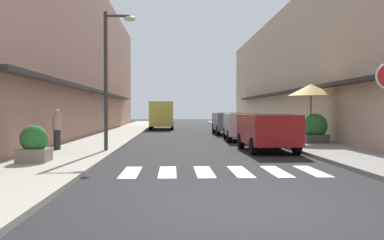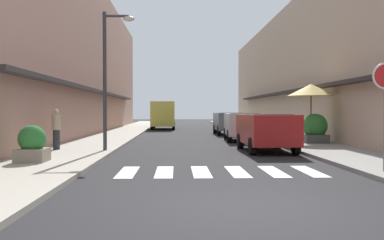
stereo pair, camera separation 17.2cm
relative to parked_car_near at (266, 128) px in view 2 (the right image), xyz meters
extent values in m
plane|color=#232326|center=(-2.40, 10.13, -0.92)|extent=(109.79, 109.79, 0.00)
cube|color=#ADA899|center=(-7.27, 10.13, -0.86)|extent=(2.83, 69.87, 0.12)
cube|color=gray|center=(2.47, 10.13, -0.86)|extent=(2.83, 69.87, 0.12)
cube|color=#A87A6B|center=(-11.18, 11.62, 4.19)|extent=(5.00, 46.91, 10.23)
cube|color=#332D2D|center=(-8.43, 11.62, 1.88)|extent=(0.50, 32.84, 0.16)
cube|color=#C6B299|center=(6.38, 11.62, 3.42)|extent=(5.00, 46.91, 8.69)
cube|color=#332D2D|center=(3.63, 11.62, 1.88)|extent=(0.50, 32.84, 0.16)
cube|color=silver|center=(-4.78, -5.64, -0.91)|extent=(0.45, 2.20, 0.01)
cube|color=silver|center=(-3.83, -5.64, -0.91)|extent=(0.45, 2.20, 0.01)
cube|color=silver|center=(-2.88, -5.64, -0.91)|extent=(0.45, 2.20, 0.01)
cube|color=silver|center=(-1.93, -5.64, -0.91)|extent=(0.45, 2.20, 0.01)
cube|color=silver|center=(-0.98, -5.64, -0.91)|extent=(0.45, 2.20, 0.01)
cube|color=silver|center=(-0.03, -5.64, -0.91)|extent=(0.45, 2.20, 0.01)
cube|color=maroon|center=(0.00, 0.04, -0.04)|extent=(1.80, 4.12, 1.13)
cube|color=black|center=(0.00, -0.17, 0.27)|extent=(1.50, 2.31, 0.56)
cylinder|color=black|center=(-0.81, 1.38, -0.60)|extent=(0.23, 0.64, 0.64)
cylinder|color=black|center=(0.78, 1.40, -0.60)|extent=(0.23, 0.64, 0.64)
cylinder|color=black|center=(-0.78, -1.32, -0.60)|extent=(0.23, 0.64, 0.64)
cylinder|color=black|center=(0.81, -1.30, -0.60)|extent=(0.23, 0.64, 0.64)
cube|color=silver|center=(0.00, 6.13, -0.04)|extent=(1.95, 4.15, 1.13)
cube|color=black|center=(0.00, 5.93, 0.27)|extent=(1.58, 2.35, 0.56)
cylinder|color=black|center=(-0.73, 7.51, -0.60)|extent=(0.25, 0.65, 0.64)
cylinder|color=black|center=(0.86, 7.43, -0.60)|extent=(0.25, 0.65, 0.64)
cylinder|color=black|center=(-0.86, 4.83, -0.60)|extent=(0.25, 0.65, 0.64)
cylinder|color=black|center=(0.73, 4.75, -0.60)|extent=(0.25, 0.65, 0.64)
cube|color=#4C5156|center=(0.00, 12.35, -0.04)|extent=(1.76, 4.28, 1.13)
cube|color=black|center=(0.00, 12.14, 0.27)|extent=(1.48, 2.40, 0.56)
cylinder|color=black|center=(-0.80, 13.76, -0.60)|extent=(0.22, 0.64, 0.64)
cylinder|color=black|center=(0.79, 13.77, -0.60)|extent=(0.22, 0.64, 0.64)
cylinder|color=black|center=(-0.79, 10.94, -0.60)|extent=(0.22, 0.64, 0.64)
cylinder|color=black|center=(0.80, 10.94, -0.60)|extent=(0.22, 0.64, 0.64)
cube|color=#D8CC4C|center=(-4.65, 20.86, 0.41)|extent=(1.97, 5.41, 2.03)
cube|color=black|center=(-4.65, 20.59, 1.17)|extent=(1.65, 3.03, 0.56)
cylinder|color=black|center=(-5.55, 22.64, -0.60)|extent=(0.22, 0.64, 0.64)
cylinder|color=black|center=(-3.76, 22.65, -0.60)|extent=(0.22, 0.64, 0.64)
cylinder|color=black|center=(-5.54, 19.07, -0.60)|extent=(0.22, 0.64, 0.64)
cylinder|color=black|center=(-3.75, 19.08, -0.60)|extent=(0.22, 0.64, 0.64)
cylinder|color=#38383D|center=(-6.20, -0.48, 1.78)|extent=(0.14, 0.14, 5.17)
cylinder|color=#38383D|center=(-5.75, -0.48, 4.22)|extent=(0.90, 0.10, 0.10)
ellipsoid|color=beige|center=(-5.30, -0.48, 4.12)|extent=(0.44, 0.28, 0.20)
cylinder|color=#262626|center=(2.70, 3.03, -0.77)|extent=(0.48, 0.48, 0.06)
cylinder|color=#4C3823|center=(2.70, 3.03, 0.42)|extent=(0.06, 0.06, 2.44)
cone|color=#D8B259|center=(2.70, 3.03, 1.64)|extent=(2.17, 2.17, 0.55)
cube|color=gray|center=(-7.71, -4.14, -0.61)|extent=(0.85, 0.85, 0.39)
sphere|color=#2D7533|center=(-7.71, -4.14, -0.14)|extent=(0.80, 0.80, 0.80)
cube|color=#4C4C4C|center=(2.87, 2.95, -0.61)|extent=(1.05, 1.05, 0.38)
sphere|color=#2D7533|center=(2.87, 2.95, -0.02)|extent=(1.14, 1.14, 1.14)
cylinder|color=#282B33|center=(-8.10, -0.12, -0.43)|extent=(0.26, 0.26, 0.75)
cylinder|color=tan|center=(-8.10, -0.12, 0.24)|extent=(0.34, 0.34, 0.59)
sphere|color=tan|center=(-8.10, -0.12, 0.64)|extent=(0.20, 0.20, 0.20)
camera|label=1|loc=(-3.68, -16.98, 0.68)|focal=40.96mm
camera|label=2|loc=(-3.51, -16.98, 0.68)|focal=40.96mm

